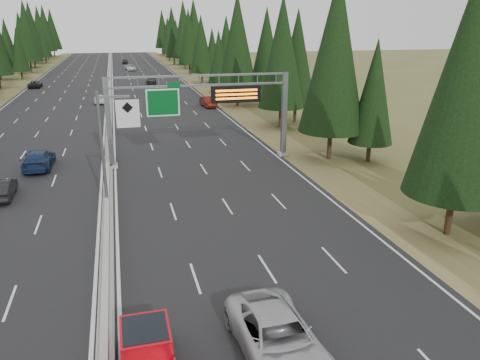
% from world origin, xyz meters
% --- Properties ---
extents(road, '(32.00, 260.00, 0.08)m').
position_xyz_m(road, '(0.00, 80.00, 0.04)').
color(road, black).
rests_on(road, ground).
extents(shoulder_right, '(3.60, 260.00, 0.06)m').
position_xyz_m(shoulder_right, '(17.80, 80.00, 0.03)').
color(shoulder_right, olive).
rests_on(shoulder_right, ground).
extents(shoulder_left, '(3.60, 260.00, 0.06)m').
position_xyz_m(shoulder_left, '(-17.80, 80.00, 0.03)').
color(shoulder_left, brown).
rests_on(shoulder_left, ground).
extents(median_barrier, '(0.70, 260.00, 0.85)m').
position_xyz_m(median_barrier, '(0.00, 80.00, 0.41)').
color(median_barrier, gray).
rests_on(median_barrier, road).
extents(sign_gantry, '(16.75, 0.98, 7.80)m').
position_xyz_m(sign_gantry, '(8.92, 34.88, 5.27)').
color(sign_gantry, slate).
rests_on(sign_gantry, road).
extents(hov_sign_pole, '(2.80, 0.50, 8.00)m').
position_xyz_m(hov_sign_pole, '(0.58, 24.97, 4.72)').
color(hov_sign_pole, slate).
rests_on(hov_sign_pole, road).
extents(tree_row_right, '(11.56, 238.53, 18.64)m').
position_xyz_m(tree_row_right, '(21.73, 75.46, 8.99)').
color(tree_row_right, black).
rests_on(tree_row_right, ground).
extents(silver_minivan, '(3.02, 6.17, 1.69)m').
position_xyz_m(silver_minivan, '(6.31, 8.00, 0.92)').
color(silver_minivan, '#B8B7BC').
rests_on(silver_minivan, road).
extents(red_pickup, '(1.86, 5.20, 1.69)m').
position_xyz_m(red_pickup, '(1.50, 8.26, 1.02)').
color(red_pickup, black).
rests_on(red_pickup, road).
extents(car_ahead_green, '(2.19, 4.55, 1.50)m').
position_xyz_m(car_ahead_green, '(9.46, 68.71, 0.83)').
color(car_ahead_green, '#155D26').
rests_on(car_ahead_green, road).
extents(car_ahead_dkred, '(2.04, 4.68, 1.50)m').
position_xyz_m(car_ahead_dkred, '(14.50, 63.69, 0.83)').
color(car_ahead_dkred, '#5E150D').
rests_on(car_ahead_dkred, road).
extents(car_ahead_dkgrey, '(2.29, 5.08, 1.44)m').
position_xyz_m(car_ahead_dkgrey, '(8.46, 95.60, 0.80)').
color(car_ahead_dkgrey, black).
rests_on(car_ahead_dkgrey, road).
extents(car_ahead_white, '(2.77, 5.44, 1.47)m').
position_xyz_m(car_ahead_white, '(5.36, 125.58, 0.82)').
color(car_ahead_white, silver).
rests_on(car_ahead_white, road).
extents(car_ahead_far, '(1.75, 4.26, 1.44)m').
position_xyz_m(car_ahead_far, '(4.56, 148.89, 0.80)').
color(car_ahead_far, black).
rests_on(car_ahead_far, road).
extents(car_onc_near, '(1.57, 4.27, 1.40)m').
position_xyz_m(car_onc_near, '(-7.36, 29.18, 0.78)').
color(car_onc_near, black).
rests_on(car_onc_near, road).
extents(car_onc_blue, '(2.34, 5.64, 1.63)m').
position_xyz_m(car_onc_blue, '(-5.84, 36.41, 0.90)').
color(car_onc_blue, navy).
rests_on(car_onc_blue, road).
extents(car_onc_white, '(1.91, 4.33, 1.45)m').
position_xyz_m(car_onc_white, '(-1.50, 71.28, 0.80)').
color(car_onc_white, white).
rests_on(car_onc_white, road).
extents(car_onc_far, '(2.29, 4.91, 1.36)m').
position_xyz_m(car_onc_far, '(-14.15, 94.36, 0.76)').
color(car_onc_far, black).
rests_on(car_onc_far, road).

